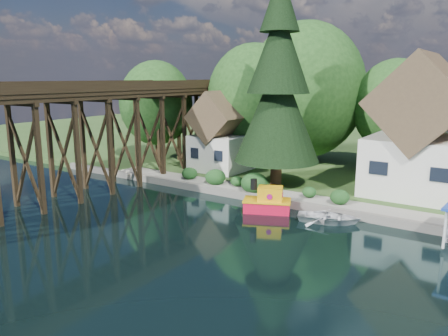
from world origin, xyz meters
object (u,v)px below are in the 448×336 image
at_px(shed, 221,137).
at_px(tugboat, 268,202).
at_px(house_left, 422,135).
at_px(conifer, 278,86).
at_px(boat_white_a, 329,216).
at_px(trestle_bridge, 113,127).

bearing_deg(shed, tugboat, -40.34).
bearing_deg(house_left, conifer, -158.22).
distance_m(tugboat, boat_white_a, 4.57).
distance_m(conifer, boat_white_a, 12.10).
xyz_separation_m(trestle_bridge, tugboat, (14.74, 1.06, -4.61)).
distance_m(trestle_bridge, shed, 10.69).
distance_m(shed, conifer, 9.46).
bearing_deg(trestle_bridge, house_left, 25.21).
relative_size(house_left, conifer, 0.63).
height_order(conifer, boat_white_a, conifer).
bearing_deg(tugboat, shed, 139.66).
distance_m(shed, tugboat, 13.14).
height_order(trestle_bridge, boat_white_a, trestle_bridge).
height_order(conifer, tugboat, conifer).
bearing_deg(boat_white_a, conifer, 34.03).
xyz_separation_m(house_left, boat_white_a, (-3.71, -9.51, -4.71)).
relative_size(trestle_bridge, conifer, 2.52).
relative_size(conifer, boat_white_a, 4.20).
bearing_deg(conifer, trestle_bridge, -152.05).
xyz_separation_m(conifer, tugboat, (2.24, -5.57, -8.19)).
distance_m(conifer, tugboat, 10.16).
bearing_deg(conifer, tugboat, -68.10).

